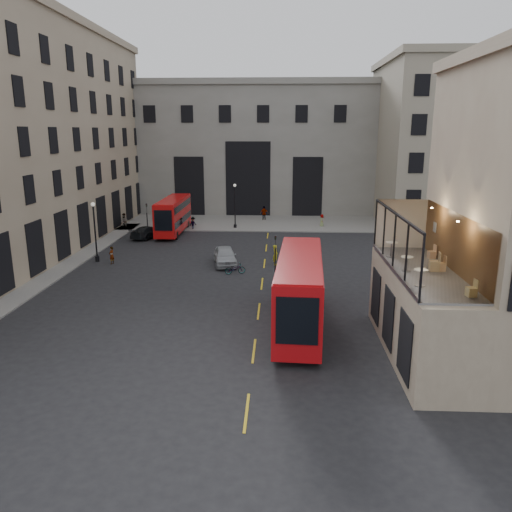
{
  "coord_description": "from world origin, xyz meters",
  "views": [
    {
      "loc": [
        -0.73,
        -24.52,
        11.43
      ],
      "look_at": [
        -2.31,
        8.81,
        3.0
      ],
      "focal_mm": 35.0,
      "sensor_mm": 36.0,
      "label": 1
    }
  ],
  "objects_px": {
    "bus_far": "(173,214)",
    "street_lamp_b": "(235,209)",
    "street_lamp_a": "(95,235)",
    "pedestrian_a": "(125,221)",
    "cafe_chair_b": "(435,265)",
    "cafe_chair_a": "(472,291)",
    "cyclist": "(275,255)",
    "pedestrian_d": "(322,221)",
    "pedestrian_e": "(112,255)",
    "cafe_table_mid": "(407,261)",
    "pedestrian_b": "(193,224)",
    "car_a": "(225,256)",
    "traffic_light_far": "(147,216)",
    "bus_near": "(300,288)",
    "cafe_chair_d": "(432,254)",
    "cafe_chair_c": "(441,266)",
    "cafe_table_near": "(421,275)",
    "pedestrian_c": "(264,213)",
    "car_c": "(148,232)",
    "traffic_light_near": "(275,253)",
    "cafe_table_far": "(391,247)",
    "bicycle": "(235,269)"
  },
  "relations": [
    {
      "from": "street_lamp_a",
      "to": "bus_far",
      "type": "distance_m",
      "value": 13.58
    },
    {
      "from": "cafe_chair_d",
      "to": "car_a",
      "type": "bearing_deg",
      "value": 130.97
    },
    {
      "from": "traffic_light_far",
      "to": "bus_near",
      "type": "relative_size",
      "value": 0.34
    },
    {
      "from": "car_c",
      "to": "cafe_chair_b",
      "type": "height_order",
      "value": "cafe_chair_b"
    },
    {
      "from": "bus_far",
      "to": "cafe_chair_c",
      "type": "distance_m",
      "value": 37.07
    },
    {
      "from": "street_lamp_a",
      "to": "cafe_chair_c",
      "type": "relative_size",
      "value": 6.8
    },
    {
      "from": "cafe_chair_b",
      "to": "cafe_chair_c",
      "type": "relative_size",
      "value": 1.24
    },
    {
      "from": "pedestrian_b",
      "to": "pedestrian_a",
      "type": "bearing_deg",
      "value": 124.05
    },
    {
      "from": "pedestrian_a",
      "to": "cafe_table_mid",
      "type": "distance_m",
      "value": 41.39
    },
    {
      "from": "cafe_chair_a",
      "to": "cafe_chair_b",
      "type": "distance_m",
      "value": 3.95
    },
    {
      "from": "car_c",
      "to": "cafe_table_far",
      "type": "xyz_separation_m",
      "value": [
        20.55,
        -25.48,
        4.5
      ]
    },
    {
      "from": "pedestrian_b",
      "to": "cafe_table_far",
      "type": "distance_m",
      "value": 34.54
    },
    {
      "from": "cafe_chair_b",
      "to": "car_c",
      "type": "bearing_deg",
      "value": 127.98
    },
    {
      "from": "bus_near",
      "to": "cafe_chair_a",
      "type": "relative_size",
      "value": 14.79
    },
    {
      "from": "car_c",
      "to": "pedestrian_a",
      "type": "xyz_separation_m",
      "value": [
        -3.95,
        4.61,
        0.31
      ]
    },
    {
      "from": "pedestrian_a",
      "to": "pedestrian_d",
      "type": "distance_m",
      "value": 23.58
    },
    {
      "from": "pedestrian_e",
      "to": "cafe_chair_a",
      "type": "distance_m",
      "value": 31.5
    },
    {
      "from": "bus_far",
      "to": "street_lamp_b",
      "type": "bearing_deg",
      "value": 24.68
    },
    {
      "from": "pedestrian_b",
      "to": "cafe_chair_c",
      "type": "distance_m",
      "value": 37.84
    },
    {
      "from": "pedestrian_d",
      "to": "pedestrian_e",
      "type": "height_order",
      "value": "pedestrian_d"
    },
    {
      "from": "bicycle",
      "to": "pedestrian_d",
      "type": "distance_m",
      "value": 22.6
    },
    {
      "from": "pedestrian_e",
      "to": "cafe_table_mid",
      "type": "distance_m",
      "value": 27.7
    },
    {
      "from": "car_c",
      "to": "cafe_chair_a",
      "type": "height_order",
      "value": "cafe_chair_a"
    },
    {
      "from": "pedestrian_b",
      "to": "bicycle",
      "type": "bearing_deg",
      "value": -126.2
    },
    {
      "from": "car_a",
      "to": "cafe_table_near",
      "type": "xyz_separation_m",
      "value": [
        11.08,
        -20.2,
        4.33
      ]
    },
    {
      "from": "cafe_table_near",
      "to": "pedestrian_b",
      "type": "bearing_deg",
      "value": 114.97
    },
    {
      "from": "pedestrian_b",
      "to": "pedestrian_c",
      "type": "height_order",
      "value": "pedestrian_c"
    },
    {
      "from": "traffic_light_far",
      "to": "pedestrian_d",
      "type": "relative_size",
      "value": 2.44
    },
    {
      "from": "car_a",
      "to": "street_lamp_b",
      "type": "bearing_deg",
      "value": 81.42
    },
    {
      "from": "traffic_light_near",
      "to": "pedestrian_c",
      "type": "bearing_deg",
      "value": 93.56
    },
    {
      "from": "bus_far",
      "to": "pedestrian_b",
      "type": "xyz_separation_m",
      "value": [
        1.89,
        1.89,
        -1.45
      ]
    },
    {
      "from": "car_a",
      "to": "pedestrian_b",
      "type": "relative_size",
      "value": 2.98
    },
    {
      "from": "pedestrian_a",
      "to": "cafe_chair_b",
      "type": "distance_m",
      "value": 42.15
    },
    {
      "from": "traffic_light_near",
      "to": "bicycle",
      "type": "distance_m",
      "value": 4.65
    },
    {
      "from": "bus_near",
      "to": "cafe_chair_d",
      "type": "distance_m",
      "value": 7.6
    },
    {
      "from": "pedestrian_a",
      "to": "cafe_chair_b",
      "type": "bearing_deg",
      "value": -59.76
    },
    {
      "from": "pedestrian_b",
      "to": "pedestrian_e",
      "type": "xyz_separation_m",
      "value": [
        -4.55,
        -15.53,
        0.01
      ]
    },
    {
      "from": "pedestrian_b",
      "to": "cafe_table_mid",
      "type": "xyz_separation_m",
      "value": [
        16.51,
        -33.0,
        4.32
      ]
    },
    {
      "from": "pedestrian_e",
      "to": "cafe_chair_a",
      "type": "bearing_deg",
      "value": 61.74
    },
    {
      "from": "cyclist",
      "to": "pedestrian_d",
      "type": "height_order",
      "value": "cyclist"
    },
    {
      "from": "cafe_chair_c",
      "to": "cafe_chair_d",
      "type": "xyz_separation_m",
      "value": [
        0.29,
        2.57,
        -0.01
      ]
    },
    {
      "from": "cafe_table_near",
      "to": "cyclist",
      "type": "bearing_deg",
      "value": 108.28
    },
    {
      "from": "cyclist",
      "to": "car_c",
      "type": "bearing_deg",
      "value": 54.92
    },
    {
      "from": "cafe_table_mid",
      "to": "cafe_chair_b",
      "type": "distance_m",
      "value": 1.41
    },
    {
      "from": "street_lamp_b",
      "to": "cafe_chair_a",
      "type": "distance_m",
      "value": 40.44
    },
    {
      "from": "traffic_light_near",
      "to": "street_lamp_a",
      "type": "bearing_deg",
      "value": 159.44
    },
    {
      "from": "pedestrian_a",
      "to": "cafe_chair_b",
      "type": "xyz_separation_m",
      "value": [
        26.04,
        -32.91,
        3.93
      ]
    },
    {
      "from": "car_a",
      "to": "bus_far",
      "type": "bearing_deg",
      "value": 108.13
    },
    {
      "from": "traffic_light_near",
      "to": "cafe_chair_d",
      "type": "height_order",
      "value": "cafe_chair_d"
    },
    {
      "from": "traffic_light_near",
      "to": "car_c",
      "type": "relative_size",
      "value": 0.84
    }
  ]
}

